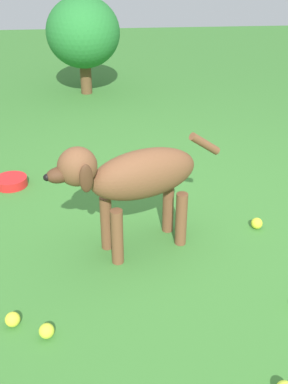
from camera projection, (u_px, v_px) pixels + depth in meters
The scene contains 7 objects.
ground at pixel (184, 231), 2.65m from camera, with size 14.00×14.00×0.00m, color #38722D.
dog at pixel (134, 178), 2.30m from camera, with size 0.45×0.91×0.65m.
tennis_ball_0 at pixel (47, 331), 1.93m from camera, with size 0.07×0.07×0.07m, color #BFD133.
tennis_ball_1 at pixel (257, 223), 2.67m from camera, with size 0.07×0.07×0.07m, color #CAD42E.
tennis_ball_4 at pixel (13, 319), 1.99m from camera, with size 0.07×0.07×0.07m, color yellow.
water_bowl at pixel (11, 182), 3.13m from camera, with size 0.22×0.22×0.06m, color red.
shrub_near at pixel (83, 33), 4.74m from camera, with size 0.85×0.76×1.00m.
Camera 1 is at (2.18, -0.44, 1.48)m, focal length 42.81 mm.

